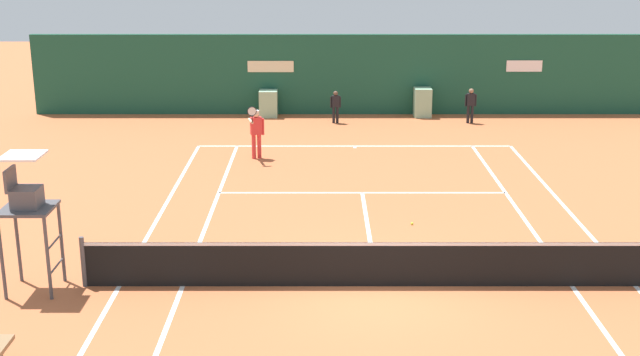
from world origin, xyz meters
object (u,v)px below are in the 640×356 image
ball_kid_centre_post (473,103)px  tennis_ball_by_sideline (414,224)px  ball_kid_right_post (337,105)px  umpire_chair (29,203)px  player_on_baseline (258,129)px

ball_kid_centre_post → tennis_ball_by_sideline: 12.06m
ball_kid_right_post → tennis_ball_by_sideline: (1.70, -11.54, -0.68)m
umpire_chair → ball_kid_centre_post: size_ratio=2.14×
player_on_baseline → ball_kid_right_post: bearing=-131.7°
player_on_baseline → tennis_ball_by_sideline: size_ratio=26.63×
player_on_baseline → ball_kid_centre_post: bearing=-161.1°
ball_kid_right_post → tennis_ball_by_sideline: 11.68m
tennis_ball_by_sideline → ball_kid_right_post: bearing=98.4°
ball_kid_right_post → ball_kid_centre_post: bearing=171.7°
player_on_baseline → ball_kid_right_post: size_ratio=1.47×
player_on_baseline → tennis_ball_by_sideline: bearing=109.3°
ball_kid_centre_post → umpire_chair: bearing=51.8°
umpire_chair → tennis_ball_by_sideline: umpire_chair is taller
ball_kid_centre_post → tennis_ball_by_sideline: bearing=71.9°
ball_kid_centre_post → tennis_ball_by_sideline: size_ratio=19.54×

